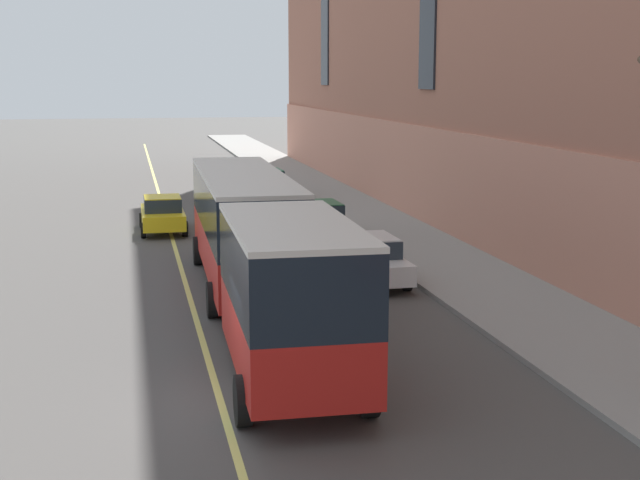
{
  "coord_description": "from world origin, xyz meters",
  "views": [
    {
      "loc": [
        -2.45,
        -17.18,
        6.58
      ],
      "look_at": [
        3.05,
        8.24,
        1.8
      ],
      "focal_mm": 50.0,
      "sensor_mm": 36.0,
      "label": 1
    }
  ],
  "objects": [
    {
      "name": "taxi_cab",
      "position": [
        -1.07,
        21.14,
        0.78
      ],
      "size": [
        1.95,
        4.31,
        1.56
      ],
      "color": "yellow",
      "rests_on": "ground"
    },
    {
      "name": "lane_centerline",
      "position": [
        -0.77,
        3.0,
        0.0
      ],
      "size": [
        0.16,
        140.0,
        0.01
      ],
      "primitive_type": "cube",
      "color": "#E0D66B",
      "rests_on": "ground"
    },
    {
      "name": "parked_car_green_3",
      "position": [
        5.15,
        18.09,
        0.78
      ],
      "size": [
        2.02,
        4.73,
        1.56
      ],
      "color": "#23603D",
      "rests_on": "ground"
    },
    {
      "name": "city_bus",
      "position": [
        0.93,
        6.64,
        2.11
      ],
      "size": [
        3.12,
        18.35,
        3.65
      ],
      "color": "red",
      "rests_on": "ground"
    },
    {
      "name": "sidewalk",
      "position": [
        8.48,
        3.0,
        0.07
      ],
      "size": [
        4.2,
        160.0,
        0.15
      ],
      "primitive_type": "cube",
      "color": "gray",
      "rests_on": "ground"
    },
    {
      "name": "parked_car_green_2",
      "position": [
        5.05,
        31.42,
        0.78
      ],
      "size": [
        2.04,
        4.74,
        1.56
      ],
      "color": "#23603D",
      "rests_on": "ground"
    },
    {
      "name": "parked_car_white_1",
      "position": [
        5.04,
        10.07,
        0.78
      ],
      "size": [
        1.99,
        4.78,
        1.56
      ],
      "color": "silver",
      "rests_on": "ground"
    },
    {
      "name": "ground_plane",
      "position": [
        0.0,
        0.0,
        0.0
      ],
      "size": [
        260.0,
        260.0,
        0.0
      ],
      "primitive_type": "plane",
      "color": "#4C4947"
    }
  ]
}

